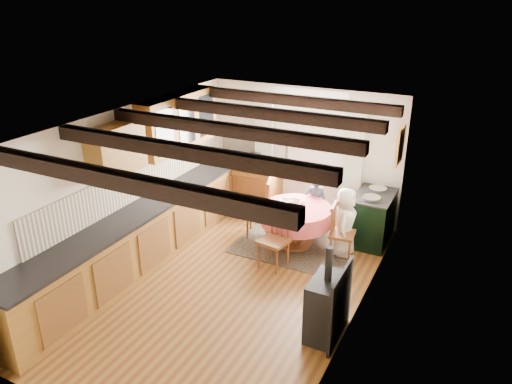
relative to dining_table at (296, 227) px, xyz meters
The scene contains 40 objects.
floor 1.57m from the dining_table, 104.92° to the right, with size 3.60×5.50×0.00m, color brown.
ceiling 2.56m from the dining_table, 104.92° to the right, with size 3.60×5.50×0.00m, color white.
wall_back 1.58m from the dining_table, 107.14° to the left, with size 3.60×0.00×2.40m, color silver.
wall_front 4.33m from the dining_table, 95.32° to the right, with size 3.60×0.00×2.40m, color silver.
wall_left 2.78m from the dining_table, 146.07° to the right, with size 0.00×5.50×2.40m, color silver.
wall_right 2.21m from the dining_table, 46.36° to the right, with size 0.00×5.50×2.40m, color silver.
beam_a 4.01m from the dining_table, 96.45° to the right, with size 3.60×0.16×0.16m, color black.
beam_b 3.18m from the dining_table, 99.02° to the right, with size 3.60×0.16×0.16m, color black.
beam_c 2.48m from the dining_table, 104.92° to the right, with size 3.60×0.16×0.16m, color black.
beam_d 2.05m from the dining_table, 129.58° to the right, with size 3.60×0.16×0.16m, color black.
beam_e 2.07m from the dining_table, 126.85° to the left, with size 3.60×0.16×0.16m, color black.
splash_left 2.61m from the dining_table, 151.59° to the right, with size 0.02×4.50×0.55m, color beige.
splash_back 2.06m from the dining_table, 138.00° to the left, with size 1.40×0.02×0.55m, color beige.
base_cabinet_left 2.40m from the dining_table, 142.07° to the right, with size 0.60×5.30×0.88m, color #915E1C.
base_cabinet_back 1.74m from the dining_table, 145.97° to the left, with size 1.30×0.60×0.88m, color #915E1C.
worktop_left 2.45m from the dining_table, 141.77° to the right, with size 0.64×5.30×0.04m, color black.
worktop_back 1.82m from the dining_table, 146.52° to the left, with size 1.30×0.64×0.04m, color black.
wall_cabinet_glass 2.59m from the dining_table, behind, with size 0.34×1.80×0.90m, color #915E1C.
wall_cabinet_solid 3.11m from the dining_table, 138.73° to the right, with size 0.34×0.90×0.70m, color #915E1C.
window_frame 1.80m from the dining_table, 103.10° to the left, with size 1.34×0.03×1.54m, color white.
window_pane 1.80m from the dining_table, 103.05° to the left, with size 1.20×0.01×1.40m, color white.
curtain_left 1.80m from the dining_table, 134.23° to the left, with size 0.35×0.10×2.10m, color #BEE0A5.
curtain_right 1.50m from the dining_table, 64.63° to the left, with size 0.35×0.10×2.10m, color #BEE0A5.
curtain_rod 2.21m from the dining_table, 104.01° to the left, with size 0.03×0.03×2.00m, color black.
wall_picture 2.10m from the dining_table, 30.91° to the left, with size 0.04×0.50×0.60m, color gold.
wall_plate 1.95m from the dining_table, 62.17° to the left, with size 0.30×0.30×0.02m, color silver.
rug 0.34m from the dining_table, behind, with size 1.87×1.45×0.01m, color black.
dining_table is the anchor object (origin of this frame).
chair_near 0.78m from the dining_table, 93.85° to the right, with size 0.41×0.43×0.96m, color brown, non-canonical shape.
chair_left 0.74m from the dining_table, behind, with size 0.44×0.47×1.04m, color brown, non-canonical shape.
chair_right 0.81m from the dining_table, ahead, with size 0.39×0.41×0.92m, color brown, non-canonical shape.
aga_range 1.30m from the dining_table, 34.19° to the left, with size 0.61×0.94×0.87m, color black, non-canonical shape.
cast_iron_stove 2.29m from the dining_table, 58.53° to the right, with size 0.37×0.62×1.23m, color black, non-canonical shape.
child_far 0.66m from the dining_table, 80.36° to the left, with size 0.39×0.26×1.07m, color #343C4E.
child_right 0.83m from the dining_table, ahead, with size 0.56×0.36×1.14m, color silver.
bowl_a 0.45m from the dining_table, 156.73° to the left, with size 0.21×0.21×0.05m, color silver.
bowl_b 0.41m from the dining_table, 123.62° to the left, with size 0.20×0.20×0.06m, color silver.
cup 0.41m from the dining_table, 24.71° to the left, with size 0.09×0.09×0.09m, color silver.
canister_tall 2.05m from the dining_table, 150.28° to the left, with size 0.13×0.13×0.22m, color #262628.
canister_wide 1.79m from the dining_table, 140.16° to the left, with size 0.19×0.19×0.21m, color #262628.
Camera 1 is at (3.01, -5.23, 3.98)m, focal length 34.22 mm.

